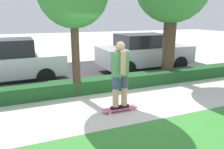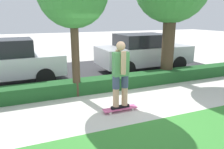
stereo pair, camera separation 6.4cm
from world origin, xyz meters
The scene contains 7 objects.
ground_plane centered at (0.00, 0.00, 0.00)m, with size 60.00×60.00×0.00m, color beige.
street_asphalt centered at (0.00, 4.20, 0.00)m, with size 12.94×5.00×0.01m.
hedge_row centered at (0.00, 1.60, 0.22)m, with size 12.94×0.60×0.44m.
skateboard centered at (-0.16, -0.19, 0.07)m, with size 0.93×0.24×0.08m.
skater_person centered at (-0.16, -0.19, 1.03)m, with size 0.51×0.45×1.76m.
parked_car_front centered at (-3.00, 3.59, 0.85)m, with size 4.06×1.89×1.66m.
parked_car_middle centered at (2.72, 3.55, 0.88)m, with size 4.22×1.99×1.68m.
Camera 2 is at (-2.43, -5.06, 2.43)m, focal length 35.00 mm.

